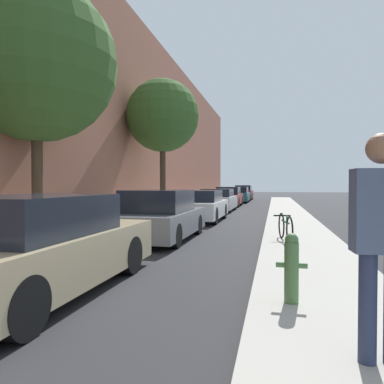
{
  "coord_description": "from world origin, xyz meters",
  "views": [
    {
      "loc": [
        2.2,
        0.89,
        1.55
      ],
      "look_at": [
        -0.28,
        11.61,
        1.32
      ],
      "focal_mm": 33.41,
      "sensor_mm": 36.0,
      "label": 1
    }
  ],
  "objects_px": {
    "parked_car_champagne": "(41,248)",
    "parked_car_maroon": "(244,193)",
    "parked_car_grey": "(160,216)",
    "parked_car_red": "(229,197)",
    "bicycle": "(285,227)",
    "fire_hydrant": "(291,267)",
    "pedestrian": "(381,232)",
    "parked_car_silver": "(218,200)",
    "parked_car_white": "(200,206)",
    "street_tree_near": "(36,62)",
    "street_tree_far": "(163,116)",
    "parked_car_teal": "(239,195)"
  },
  "relations": [
    {
      "from": "parked_car_champagne",
      "to": "parked_car_maroon",
      "type": "xyz_separation_m",
      "value": [
        0.17,
        31.83,
        0.04
      ]
    },
    {
      "from": "parked_car_grey",
      "to": "parked_car_maroon",
      "type": "xyz_separation_m",
      "value": [
        0.12,
        26.64,
        0.05
      ]
    },
    {
      "from": "parked_car_grey",
      "to": "parked_car_red",
      "type": "xyz_separation_m",
      "value": [
        -0.04,
        15.86,
        0.01
      ]
    },
    {
      "from": "parked_car_maroon",
      "to": "bicycle",
      "type": "height_order",
      "value": "parked_car_maroon"
    },
    {
      "from": "parked_car_red",
      "to": "fire_hydrant",
      "type": "height_order",
      "value": "parked_car_red"
    },
    {
      "from": "pedestrian",
      "to": "parked_car_silver",
      "type": "bearing_deg",
      "value": 98.73
    },
    {
      "from": "parked_car_champagne",
      "to": "fire_hydrant",
      "type": "xyz_separation_m",
      "value": [
        3.4,
        0.09,
        -0.11
      ]
    },
    {
      "from": "parked_car_grey",
      "to": "parked_car_red",
      "type": "distance_m",
      "value": 15.86
    },
    {
      "from": "parked_car_white",
      "to": "street_tree_near",
      "type": "height_order",
      "value": "street_tree_near"
    },
    {
      "from": "parked_car_grey",
      "to": "parked_car_white",
      "type": "relative_size",
      "value": 0.97
    },
    {
      "from": "parked_car_champagne",
      "to": "street_tree_far",
      "type": "xyz_separation_m",
      "value": [
        -1.44,
        10.13,
        3.79
      ]
    },
    {
      "from": "parked_car_red",
      "to": "street_tree_near",
      "type": "bearing_deg",
      "value": -97.26
    },
    {
      "from": "parked_car_grey",
      "to": "street_tree_near",
      "type": "relative_size",
      "value": 0.66
    },
    {
      "from": "parked_car_white",
      "to": "parked_car_maroon",
      "type": "distance_m",
      "value": 21.39
    },
    {
      "from": "fire_hydrant",
      "to": "bicycle",
      "type": "bearing_deg",
      "value": 89.21
    },
    {
      "from": "parked_car_silver",
      "to": "parked_car_red",
      "type": "bearing_deg",
      "value": 89.71
    },
    {
      "from": "parked_car_red",
      "to": "parked_car_maroon",
      "type": "height_order",
      "value": "parked_car_maroon"
    },
    {
      "from": "parked_car_white",
      "to": "parked_car_champagne",
      "type": "bearing_deg",
      "value": -90.72
    },
    {
      "from": "parked_car_white",
      "to": "fire_hydrant",
      "type": "bearing_deg",
      "value": -72.5
    },
    {
      "from": "parked_car_silver",
      "to": "parked_car_teal",
      "type": "distance_m",
      "value": 10.47
    },
    {
      "from": "pedestrian",
      "to": "parked_car_grey",
      "type": "bearing_deg",
      "value": 117.25
    },
    {
      "from": "pedestrian",
      "to": "parked_car_champagne",
      "type": "bearing_deg",
      "value": 158.05
    },
    {
      "from": "parked_car_champagne",
      "to": "bicycle",
      "type": "distance_m",
      "value": 6.0
    },
    {
      "from": "parked_car_red",
      "to": "parked_car_maroon",
      "type": "xyz_separation_m",
      "value": [
        0.16,
        10.78,
        0.04
      ]
    },
    {
      "from": "parked_car_white",
      "to": "bicycle",
      "type": "bearing_deg",
      "value": -59.03
    },
    {
      "from": "parked_car_champagne",
      "to": "street_tree_near",
      "type": "relative_size",
      "value": 0.71
    },
    {
      "from": "parked_car_maroon",
      "to": "fire_hydrant",
      "type": "height_order",
      "value": "parked_car_maroon"
    },
    {
      "from": "parked_car_silver",
      "to": "pedestrian",
      "type": "xyz_separation_m",
      "value": [
        4.03,
        -17.47,
        0.55
      ]
    },
    {
      "from": "bicycle",
      "to": "parked_car_white",
      "type": "bearing_deg",
      "value": 111.02
    },
    {
      "from": "street_tree_near",
      "to": "parked_car_red",
      "type": "bearing_deg",
      "value": 82.74
    },
    {
      "from": "parked_car_silver",
      "to": "street_tree_far",
      "type": "xyz_separation_m",
      "value": [
        -1.43,
        -6.05,
        3.83
      ]
    },
    {
      "from": "parked_car_champagne",
      "to": "parked_car_silver",
      "type": "height_order",
      "value": "parked_car_champagne"
    },
    {
      "from": "parked_car_champagne",
      "to": "pedestrian",
      "type": "height_order",
      "value": "pedestrian"
    },
    {
      "from": "parked_car_maroon",
      "to": "bicycle",
      "type": "bearing_deg",
      "value": -83.04
    },
    {
      "from": "parked_car_teal",
      "to": "street_tree_near",
      "type": "height_order",
      "value": "street_tree_near"
    },
    {
      "from": "parked_car_champagne",
      "to": "street_tree_far",
      "type": "bearing_deg",
      "value": 98.09
    },
    {
      "from": "street_tree_near",
      "to": "parked_car_white",
      "type": "bearing_deg",
      "value": 71.97
    },
    {
      "from": "parked_car_grey",
      "to": "parked_car_white",
      "type": "height_order",
      "value": "parked_car_grey"
    },
    {
      "from": "bicycle",
      "to": "street_tree_near",
      "type": "bearing_deg",
      "value": -171.96
    },
    {
      "from": "parked_car_champagne",
      "to": "street_tree_near",
      "type": "distance_m",
      "value": 5.35
    },
    {
      "from": "parked_car_champagne",
      "to": "bicycle",
      "type": "xyz_separation_m",
      "value": [
        3.46,
        4.89,
        -0.19
      ]
    },
    {
      "from": "street_tree_near",
      "to": "fire_hydrant",
      "type": "relative_size",
      "value": 7.35
    },
    {
      "from": "street_tree_far",
      "to": "bicycle",
      "type": "bearing_deg",
      "value": -46.9
    },
    {
      "from": "parked_car_teal",
      "to": "street_tree_near",
      "type": "distance_m",
      "value": 24.06
    },
    {
      "from": "pedestrian",
      "to": "bicycle",
      "type": "relative_size",
      "value": 1.11
    },
    {
      "from": "parked_car_grey",
      "to": "parked_car_teal",
      "type": "height_order",
      "value": "parked_car_grey"
    },
    {
      "from": "pedestrian",
      "to": "parked_car_teal",
      "type": "bearing_deg",
      "value": 93.51
    },
    {
      "from": "parked_car_grey",
      "to": "street_tree_near",
      "type": "distance_m",
      "value": 4.94
    },
    {
      "from": "street_tree_near",
      "to": "bicycle",
      "type": "xyz_separation_m",
      "value": [
        5.74,
        1.87,
        -3.97
      ]
    },
    {
      "from": "street_tree_far",
      "to": "parked_car_maroon",
      "type": "bearing_deg",
      "value": 85.75
    }
  ]
}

